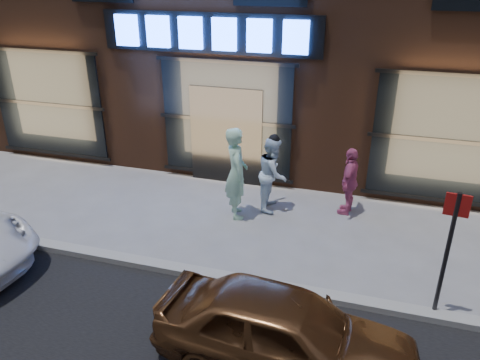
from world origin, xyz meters
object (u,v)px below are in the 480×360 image
at_px(man_cap, 273,174).
at_px(gold_sedan, 285,333).
at_px(passerby, 350,181).
at_px(sign_post, 449,245).
at_px(man_bowtie, 236,173).

relative_size(man_cap, gold_sedan, 0.47).
bearing_deg(gold_sedan, passerby, -0.56).
height_order(gold_sedan, sign_post, sign_post).
distance_m(man_bowtie, gold_sedan, 4.32).
distance_m(gold_sedan, sign_post, 2.75).
xyz_separation_m(man_cap, passerby, (1.64, 0.24, -0.08)).
xyz_separation_m(passerby, gold_sedan, (-0.47, -4.70, -0.16)).
xyz_separation_m(man_bowtie, sign_post, (3.91, -2.21, 0.30)).
xyz_separation_m(man_cap, gold_sedan, (1.18, -4.46, -0.23)).
xyz_separation_m(passerby, sign_post, (1.60, -3.02, 0.54)).
bearing_deg(sign_post, man_bowtie, 156.66).
relative_size(man_cap, passerby, 1.10).
height_order(man_bowtie, sign_post, sign_post).
xyz_separation_m(man_bowtie, man_cap, (0.67, 0.57, -0.17)).
distance_m(passerby, gold_sedan, 4.73).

